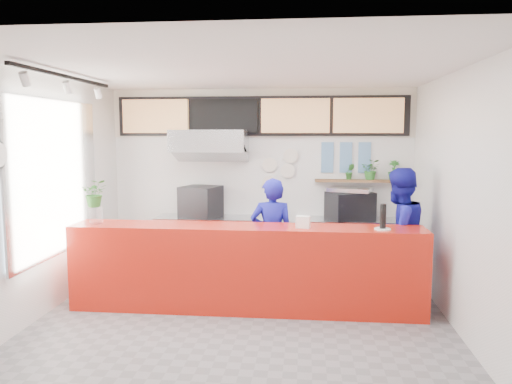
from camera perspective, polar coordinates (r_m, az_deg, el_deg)
The scene contains 43 objects.
floor at distance 6.27m, azimuth -1.60°, elevation -14.50°, with size 5.00×5.00×0.00m, color slate.
ceiling at distance 5.89m, azimuth -1.70°, elevation 13.83°, with size 5.00×5.00×0.00m, color silver.
wall_back at distance 8.37m, azimuth 0.56°, elevation 1.45°, with size 5.00×5.00×0.00m, color white.
wall_left at distance 6.69m, azimuth -23.39°, elevation -0.44°, with size 5.00×5.00×0.00m, color white.
wall_right at distance 6.10m, azimuth 22.32°, elevation -1.04°, with size 5.00×5.00×0.00m, color white.
service_counter at distance 6.48m, azimuth -1.16°, elevation -8.68°, with size 4.50×0.60×1.10m, color red.
cream_band at distance 8.33m, azimuth 0.56°, elevation 9.00°, with size 5.00×0.02×0.80m, color beige.
prep_bench at distance 8.35m, azimuth -5.14°, elevation -5.89°, with size 1.80×0.60×0.90m, color #B2B5BA.
panini_oven at distance 8.26m, azimuth -6.32°, elevation -1.09°, with size 0.56×0.56×0.51m, color black.
extraction_hood at distance 8.10m, azimuth -5.34°, elevation 5.85°, with size 1.20×0.70×0.35m, color #B2B5BA.
hood_lip at distance 8.11m, azimuth -5.32°, elevation 4.44°, with size 1.20×0.70×0.08m, color #B2B5BA.
right_bench at distance 8.24m, azimuth 10.87°, elevation -6.16°, with size 1.80×0.60×0.90m, color #B2B5BA.
espresso_machine at distance 8.11m, azimuth 10.69°, elevation -1.55°, with size 0.68×0.49×0.44m, color black.
espresso_tray at distance 8.08m, azimuth 10.73°, elevation 0.29°, with size 0.67×0.46×0.06m, color silver.
herb_shelf at distance 8.28m, azimuth 11.60°, elevation 1.26°, with size 1.40×0.18×0.04m, color brown.
menu_board_far_left at distance 8.56m, azimuth -11.39°, elevation 8.48°, with size 1.10×0.10×0.55m, color tan.
menu_board_mid_left at distance 8.29m, azimuth -3.62°, elevation 8.65°, with size 1.10×0.10×0.55m, color black.
menu_board_mid_right at distance 8.18m, azimuth 4.51°, elevation 8.67°, with size 1.10×0.10×0.55m, color tan.
menu_board_far_right at distance 8.24m, azimuth 12.69°, elevation 8.52°, with size 1.10×0.10×0.55m, color tan.
soffit at distance 8.30m, azimuth 0.54°, elevation 8.67°, with size 4.80×0.04×0.65m, color black.
window_pane at distance 6.92m, azimuth -22.04°, elevation 1.51°, with size 0.04×2.20×1.90m, color silver.
window_frame at distance 6.91m, azimuth -21.90°, elevation 1.51°, with size 0.03×2.30×2.00m, color #B2B5BA.
track_rail at distance 6.50m, azimuth -20.84°, elevation 12.21°, with size 0.05×2.40×0.04m, color black.
dec_plate_a at distance 8.31m, azimuth 1.57°, elevation 3.14°, with size 0.24×0.24×0.03m, color silver.
dec_plate_b at distance 8.30m, azimuth 3.64°, elevation 2.43°, with size 0.24×0.24×0.03m, color silver.
dec_plate_c at distance 8.33m, azimuth 1.57°, elevation 1.08°, with size 0.24×0.24×0.03m, color silver.
dec_plate_d at distance 8.28m, azimuth 4.00°, elevation 4.15°, with size 0.24×0.24×0.03m, color silver.
photo_frame_a at distance 8.29m, azimuth 8.17°, elevation 4.80°, with size 0.20×0.02×0.25m, color #598CBF.
photo_frame_b at distance 8.31m, azimuth 10.25°, elevation 4.76°, with size 0.20×0.02×0.25m, color #598CBF.
photo_frame_c at distance 8.34m, azimuth 12.31°, elevation 4.72°, with size 0.20×0.02×0.25m, color #598CBF.
photo_frame_d at distance 8.30m, azimuth 8.14°, elevation 3.07°, with size 0.20×0.02×0.25m, color #598CBF.
photo_frame_e at distance 8.32m, azimuth 10.21°, elevation 3.04°, with size 0.20×0.02×0.25m, color #598CBF.
photo_frame_f at distance 8.35m, azimuth 12.27°, elevation 3.01°, with size 0.20×0.02×0.25m, color #598CBF.
staff_center at distance 6.98m, azimuth 1.85°, elevation -5.19°, with size 0.61×0.40×1.66m, color #161798.
staff_right at distance 7.01m, azimuth 15.92°, elevation -4.75°, with size 0.88×0.69×1.81m, color #161798.
herb_b at distance 8.25m, azimuth 10.68°, elevation 2.31°, with size 0.14×0.12×0.26m, color #2C6F26.
herb_c at distance 8.28m, azimuth 13.02°, elevation 2.52°, with size 0.30×0.26×0.33m, color #2C6F26.
herb_d at distance 8.34m, azimuth 15.47°, elevation 2.43°, with size 0.18×0.16×0.32m, color #2C6F26.
glass_vase at distance 6.82m, azimuth -17.84°, elevation -2.55°, with size 0.18×0.18×0.22m, color white.
basil_vase at distance 6.78m, azimuth -17.93°, elevation -0.13°, with size 0.32×0.28×0.36m, color #2C6F26.
napkin_holder at distance 6.24m, azimuth 5.39°, elevation -3.43°, with size 0.17×0.11×0.15m, color white.
white_plate at distance 6.30m, azimuth 14.26°, elevation -4.12°, with size 0.20×0.20×0.01m, color white.
pepper_mill at distance 6.28m, azimuth 14.31°, elevation -2.70°, with size 0.08×0.08×0.30m, color black.
Camera 1 is at (0.76, -5.80, 2.27)m, focal length 35.00 mm.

